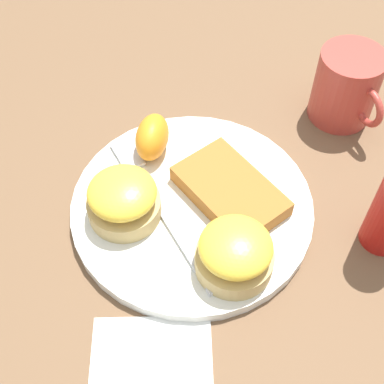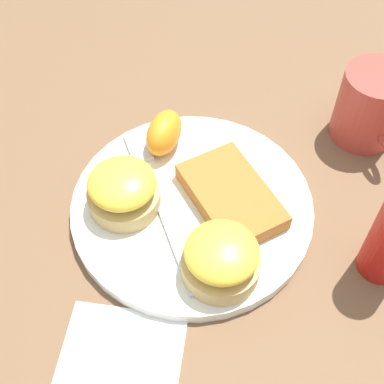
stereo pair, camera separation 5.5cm
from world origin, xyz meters
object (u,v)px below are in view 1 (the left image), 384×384
(cup, at_px, (346,87))
(sandwich_benedict_right, at_px, (235,253))
(orange_wedge, at_px, (152,137))
(fork, at_px, (156,199))
(sandwich_benedict_left, at_px, (123,199))
(hashbrown_patty, at_px, (230,191))

(cup, bearing_deg, sandwich_benedict_right, -56.83)
(orange_wedge, relative_size, fork, 0.27)
(fork, distance_m, cup, 0.27)
(cup, bearing_deg, orange_wedge, -96.67)
(orange_wedge, xyz_separation_m, cup, (0.03, 0.24, 0.01))
(sandwich_benedict_left, distance_m, orange_wedge, 0.09)
(orange_wedge, distance_m, cup, 0.24)
(hashbrown_patty, bearing_deg, orange_wedge, -152.22)
(sandwich_benedict_left, xyz_separation_m, cup, (-0.04, 0.30, 0.01))
(hashbrown_patty, xyz_separation_m, orange_wedge, (-0.10, -0.05, 0.01))
(sandwich_benedict_right, xyz_separation_m, orange_wedge, (-0.17, -0.02, -0.00))
(cup, bearing_deg, hashbrown_patty, -70.11)
(fork, bearing_deg, cup, 98.76)
(sandwich_benedict_right, height_order, fork, sandwich_benedict_right)
(sandwich_benedict_right, distance_m, hashbrown_patty, 0.09)
(cup, bearing_deg, sandwich_benedict_left, -81.96)
(sandwich_benedict_left, relative_size, fork, 0.35)
(sandwich_benedict_left, xyz_separation_m, fork, (-0.00, 0.03, -0.02))
(fork, xyz_separation_m, cup, (-0.04, 0.26, 0.03))
(orange_wedge, bearing_deg, fork, -19.75)
(sandwich_benedict_right, xyz_separation_m, cup, (-0.14, 0.22, 0.01))
(sandwich_benedict_left, height_order, sandwich_benedict_right, same)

